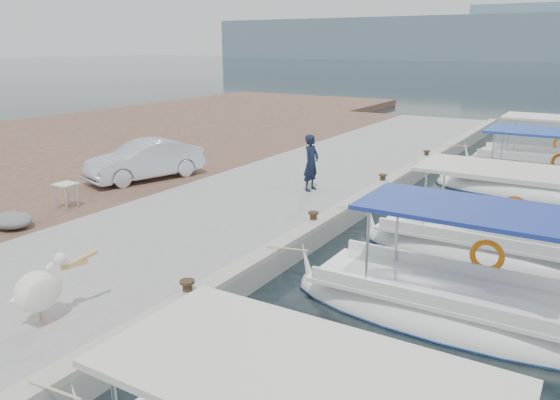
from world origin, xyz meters
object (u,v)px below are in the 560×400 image
at_px(fishing_caique_b, 455,313).
at_px(parked_car, 145,160).
at_px(pelican, 41,290).
at_px(fishing_caique_d, 549,191).
at_px(fishing_caique_c, 490,252).
at_px(fishing_caique_e, 548,168).
at_px(fisherman, 311,163).

distance_m(fishing_caique_b, parked_car, 12.19).
bearing_deg(pelican, fishing_caique_d, 67.62).
height_order(fishing_caique_c, fishing_caique_d, same).
height_order(fishing_caique_d, parked_car, fishing_caique_d).
relative_size(fishing_caique_b, fishing_caique_d, 0.88).
bearing_deg(fishing_caique_b, fishing_caique_e, 89.56).
bearing_deg(parked_car, fishing_caique_c, 17.58).
height_order(fishing_caique_d, fisherman, fisherman).
height_order(pelican, parked_car, parked_car).
relative_size(fishing_caique_b, fisherman, 3.70).
bearing_deg(fishing_caique_e, fishing_caique_d, -84.08).
height_order(fishing_caique_c, fishing_caique_e, same).
bearing_deg(fishing_caique_e, fishing_caique_b, -90.44).
relative_size(fishing_caique_d, fisherman, 4.19).
height_order(fishing_caique_b, fishing_caique_d, same).
relative_size(fishing_caique_e, parked_car, 1.70).
bearing_deg(fishing_caique_c, fishing_caique_e, 89.13).
relative_size(pelican, fisherman, 0.83).
bearing_deg(fishing_caique_c, fishing_caique_b, -89.15).
bearing_deg(fishing_caique_d, parked_car, -150.68).
distance_m(fishing_caique_d, parked_car, 13.92).
bearing_deg(fishing_caique_c, fishing_caique_d, 84.98).
xyz_separation_m(fishing_caique_c, pelican, (-5.64, -8.30, 0.97)).
relative_size(fishing_caique_c, fisherman, 3.64).
xyz_separation_m(fisherman, parked_car, (-5.62, -1.63, -0.23)).
distance_m(fishing_caique_b, fisherman, 8.09).
height_order(fishing_caique_b, parked_car, fishing_caique_b).
bearing_deg(fisherman, parked_car, 108.57).
bearing_deg(fisherman, fishing_caique_b, -129.67).
distance_m(fishing_caique_b, pelican, 7.41).
xyz_separation_m(fishing_caique_b, fishing_caique_d, (0.55, 10.52, 0.06)).
distance_m(fishing_caique_c, fishing_caique_d, 6.89).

